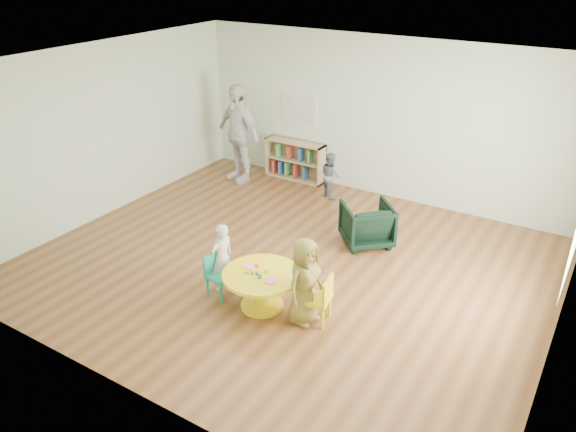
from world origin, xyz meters
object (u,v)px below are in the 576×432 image
object	(u,v)px
kid_chair_left	(218,273)
armchair	(367,224)
child_left	(222,258)
toddler	(330,175)
child_right	(304,281)
adult_caretaker	(238,133)
activity_table	(262,284)
bookshelf	(295,160)
kid_chair_right	(320,298)

from	to	relation	value
kid_chair_left	armchair	distance (m)	2.50
child_left	toddler	size ratio (longest dim) A/B	1.15
child_right	child_left	bearing A→B (deg)	96.35
armchair	adult_caretaker	distance (m)	3.40
armchair	adult_caretaker	size ratio (longest dim) A/B	0.39
armchair	child_left	distance (m)	2.40
activity_table	bookshelf	size ratio (longest dim) A/B	0.81
armchair	child_right	size ratio (longest dim) A/B	0.64
child_right	armchair	bearing A→B (deg)	12.56
bookshelf	child_left	world-z (taller)	child_left
child_right	bookshelf	bearing A→B (deg)	40.37
activity_table	bookshelf	bearing A→B (deg)	115.64
adult_caretaker	bookshelf	bearing A→B (deg)	51.43
kid_chair_left	child_left	xyz separation A→B (m)	(-0.02, 0.12, 0.17)
activity_table	kid_chair_right	xyz separation A→B (m)	(0.76, 0.11, -0.01)
adult_caretaker	kid_chair_right	bearing A→B (deg)	-26.70
kid_chair_right	child_left	size ratio (longest dim) A/B	0.65
kid_chair_left	child_right	bearing A→B (deg)	101.82
kid_chair_left	child_left	size ratio (longest dim) A/B	0.60
activity_table	child_left	xyz separation A→B (m)	(-0.66, 0.06, 0.14)
armchair	child_left	world-z (taller)	child_left
toddler	adult_caretaker	world-z (taller)	adult_caretaker
kid_chair_right	bookshelf	xyz separation A→B (m)	(-2.64, 3.81, 0.04)
child_right	toddler	size ratio (longest dim) A/B	1.35
child_right	adult_caretaker	world-z (taller)	adult_caretaker
kid_chair_right	toddler	xyz separation A→B (m)	(-1.64, 3.37, 0.08)
child_left	kid_chair_right	bearing A→B (deg)	104.43
activity_table	adult_caretaker	xyz separation A→B (m)	(-2.75, 3.29, 0.59)
kid_chair_right	toddler	size ratio (longest dim) A/B	0.75
activity_table	armchair	size ratio (longest dim) A/B	1.36
armchair	toddler	distance (m)	1.82
activity_table	kid_chair_right	distance (m)	0.77
activity_table	toddler	xyz separation A→B (m)	(-0.88, 3.48, 0.08)
armchair	child_right	xyz separation A→B (m)	(0.18, -2.18, 0.23)
child_left	armchair	bearing A→B (deg)	165.83
armchair	adult_caretaker	bearing A→B (deg)	-61.92
activity_table	adult_caretaker	bearing A→B (deg)	129.90
bookshelf	armchair	distance (m)	2.86
activity_table	kid_chair_left	xyz separation A→B (m)	(-0.64, -0.06, -0.03)
child_left	child_right	size ratio (longest dim) A/B	0.86
bookshelf	activity_table	bearing A→B (deg)	-64.36
bookshelf	armchair	bearing A→B (deg)	-36.66
armchair	toddler	world-z (taller)	toddler
kid_chair_left	kid_chair_right	bearing A→B (deg)	104.73
kid_chair_left	child_left	world-z (taller)	child_left
armchair	activity_table	bearing A→B (deg)	36.21
kid_chair_left	child_right	world-z (taller)	child_right
kid_chair_left	armchair	xyz separation A→B (m)	(1.06, 2.27, 0.02)
kid_chair_right	adult_caretaker	world-z (taller)	adult_caretaker
child_left	kid_chair_left	bearing A→B (deg)	20.85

